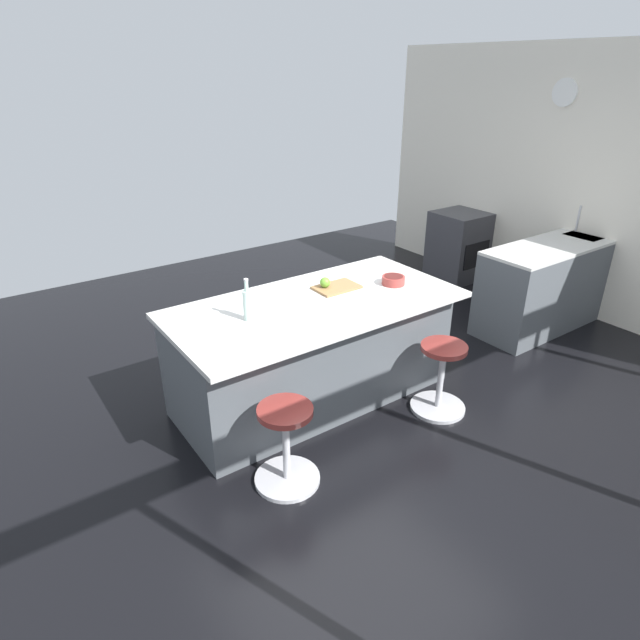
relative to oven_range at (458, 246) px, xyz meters
The scene contains 11 objects.
ground_plane 3.12m from the oven_range, 26.74° to the left, with size 8.09×8.09×0.00m, color black.
interior_partition_left 1.72m from the oven_range, 104.12° to the left, with size 0.15×5.72×2.77m.
sink_cabinet 1.50m from the oven_range, 90.17° to the left, with size 2.29×0.60×1.17m.
oven_range is the anchor object (origin of this frame).
kitchen_island 3.35m from the oven_range, 21.52° to the left, with size 2.27×1.11×0.88m.
stool_by_window 3.10m from the oven_range, 39.32° to the left, with size 0.44×0.44×0.58m.
stool_middle 4.31m from the oven_range, 27.10° to the left, with size 0.44×0.44×0.58m.
cutting_board 3.08m from the oven_range, 22.05° to the left, with size 0.36×0.24×0.02m, color olive.
apple_green 3.16m from the oven_range, 20.83° to the left, with size 0.08×0.08×0.08m, color #609E2D.
water_bottle 3.94m from the oven_range, 18.74° to the left, with size 0.06×0.06×0.31m.
fruit_bowl 2.77m from the oven_range, 29.35° to the left, with size 0.19×0.19×0.07m.
Camera 1 is at (2.49, 2.95, 2.52)m, focal length 29.89 mm.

